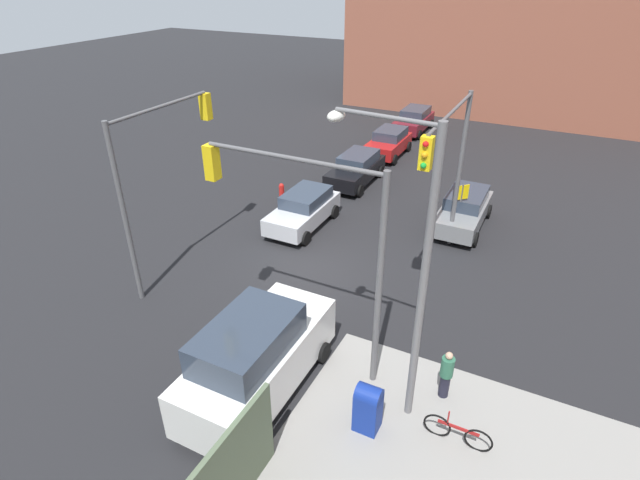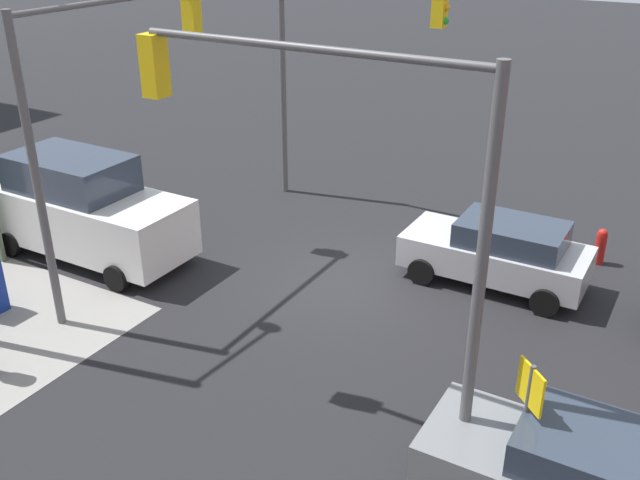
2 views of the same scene
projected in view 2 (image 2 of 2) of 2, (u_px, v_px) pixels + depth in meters
ground_plane at (344, 285)px, 16.90m from camera, size 120.00×120.00×0.00m
traffic_signal_nw_corner at (335, 171)px, 10.38m from camera, size 5.97×0.36×6.50m
traffic_signal_se_corner at (341, 47)px, 19.61m from camera, size 5.09×0.36×6.50m
traffic_signal_ne_corner at (105, 90)px, 15.04m from camera, size 0.36×5.43×6.50m
warning_sign_two_way at (527, 410)px, 10.18m from camera, size 0.48×0.48×2.40m
fire_hydrant at (600, 246)px, 17.72m from camera, size 0.26×0.26×0.94m
hatchback_silver at (499, 251)px, 16.63m from camera, size 4.25×2.02×1.62m
hatchback_gray at (586, 478)px, 10.06m from camera, size 4.49×2.02×1.62m
van_white_delivery at (85, 209)px, 17.83m from camera, size 5.40×2.32×2.62m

